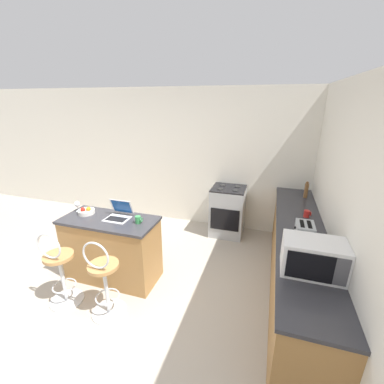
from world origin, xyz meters
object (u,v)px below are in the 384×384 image
mug_green (138,220)px  fruit_bowl (86,211)px  toaster (304,232)px  wine_glass_tall (77,204)px  stove_range (228,211)px  mug_red (307,214)px  laptop (119,213)px  pepper_mill (306,190)px  bar_stool_far (104,280)px  microwave (313,257)px  bar_stool_near (60,270)px

mug_green → fruit_bowl: fruit_bowl is taller
toaster → wine_glass_tall: bearing=-177.9°
stove_range → mug_red: 1.56m
laptop → pepper_mill: (2.41, 1.53, 0.07)m
bar_stool_far → fruit_bowl: 1.07m
laptop → mug_red: (2.36, 0.76, -0.01)m
toaster → bar_stool_far: bearing=-158.8°
laptop → mug_red: laptop is taller
bar_stool_far → wine_glass_tall: wine_glass_tall is taller
pepper_mill → fruit_bowl: size_ratio=1.23×
microwave → mug_green: (-1.96, 0.41, -0.11)m
microwave → toaster: microwave is taller
mug_green → fruit_bowl: bearing=177.2°
stove_range → pepper_mill: bearing=-5.1°
mug_red → pepper_mill: 0.78m
bar_stool_far → stove_range: bar_stool_far is taller
laptop → toaster: 2.27m
bar_stool_near → fruit_bowl: bearing=96.6°
bar_stool_far → microwave: microwave is taller
mug_red → mug_green: 2.21m
stove_range → pepper_mill: 1.38m
bar_stool_near → laptop: size_ratio=3.24×
mug_red → pepper_mill: pepper_mill is taller
wine_glass_tall → fruit_bowl: bearing=-11.8°
mug_green → wine_glass_tall: bearing=175.6°
mug_red → fruit_bowl: (-2.86, -0.79, -0.01)m
stove_range → pepper_mill: (1.24, -0.11, 0.58)m
toaster → mug_red: bearing=81.8°
bar_stool_near → mug_green: bar_stool_near is taller
pepper_mill → fruit_bowl: (-2.91, -1.56, -0.09)m
mug_red → pepper_mill: (0.05, 0.77, 0.08)m
pepper_mill → mug_green: (-2.10, -1.60, -0.08)m
bar_stool_near → pepper_mill: pepper_mill is taller
toaster → mug_green: (-1.95, -0.18, -0.05)m
bar_stool_far → microwave: (2.09, 0.21, 0.59)m
laptop → mug_red: 2.48m
bar_stool_far → laptop: 0.87m
stove_range → wine_glass_tall: (-1.84, -1.64, 0.55)m
toaster → stove_range: size_ratio=0.30×
stove_range → fruit_bowl: (-1.67, -1.67, 0.49)m
toaster → stove_range: toaster is taller
microwave → mug_green: bearing=168.2°
bar_stool_near → bar_stool_far: (0.61, 0.00, 0.00)m
microwave → stove_range: bearing=117.6°
bar_stool_near → bar_stool_far: 0.61m
fruit_bowl → stove_range: bearing=45.1°
laptop → microwave: microwave is taller
bar_stool_near → stove_range: bar_stool_near is taller
microwave → stove_range: (-1.11, 2.13, -0.61)m
toaster → mug_green: bearing=-174.7°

